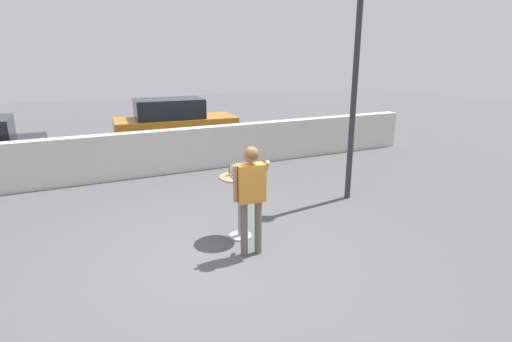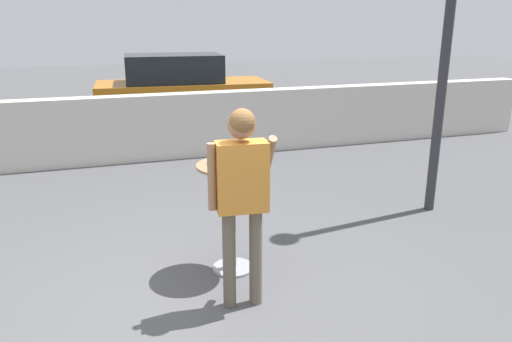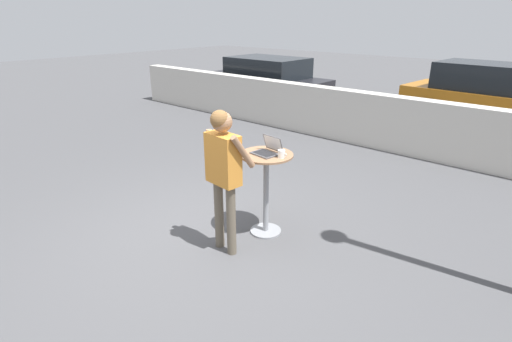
{
  "view_description": "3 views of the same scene",
  "coord_description": "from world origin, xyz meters",
  "px_view_note": "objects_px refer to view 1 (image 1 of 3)",
  "views": [
    {
      "loc": [
        -1.98,
        -5.12,
        3.0
      ],
      "look_at": [
        0.66,
        0.37,
        1.22
      ],
      "focal_mm": 28.0,
      "sensor_mm": 36.0,
      "label": 1
    },
    {
      "loc": [
        -0.7,
        -3.68,
        2.38
      ],
      "look_at": [
        0.63,
        0.34,
        1.09
      ],
      "focal_mm": 35.0,
      "sensor_mm": 36.0,
      "label": 2
    },
    {
      "loc": [
        3.43,
        -2.92,
        2.66
      ],
      "look_at": [
        0.54,
        0.37,
        0.95
      ],
      "focal_mm": 28.0,
      "sensor_mm": 36.0,
      "label": 3
    }
  ],
  "objects_px": {
    "standing_person": "(251,187)",
    "street_lamp": "(357,52)",
    "cafe_table": "(240,197)",
    "coffee_mug": "(252,172)",
    "parked_car_near_street": "(174,122)",
    "laptop": "(239,173)"
  },
  "relations": [
    {
      "from": "standing_person",
      "to": "parked_car_near_street",
      "type": "distance_m",
      "value": 8.17
    },
    {
      "from": "cafe_table",
      "to": "laptop",
      "type": "relative_size",
      "value": 3.22
    },
    {
      "from": "laptop",
      "to": "street_lamp",
      "type": "xyz_separation_m",
      "value": [
        2.88,
        0.76,
        1.91
      ]
    },
    {
      "from": "coffee_mug",
      "to": "standing_person",
      "type": "height_order",
      "value": "standing_person"
    },
    {
      "from": "standing_person",
      "to": "laptop",
      "type": "bearing_deg",
      "value": 81.52
    },
    {
      "from": "parked_car_near_street",
      "to": "street_lamp",
      "type": "xyz_separation_m",
      "value": [
        2.05,
        -6.69,
        2.22
      ]
    },
    {
      "from": "laptop",
      "to": "coffee_mug",
      "type": "distance_m",
      "value": 0.22
    },
    {
      "from": "coffee_mug",
      "to": "laptop",
      "type": "bearing_deg",
      "value": 178.25
    },
    {
      "from": "parked_car_near_street",
      "to": "cafe_table",
      "type": "bearing_deg",
      "value": -96.34
    },
    {
      "from": "standing_person",
      "to": "street_lamp",
      "type": "xyz_separation_m",
      "value": [
        2.98,
        1.42,
        1.93
      ]
    },
    {
      "from": "cafe_table",
      "to": "coffee_mug",
      "type": "relative_size",
      "value": 8.9
    },
    {
      "from": "coffee_mug",
      "to": "parked_car_near_street",
      "type": "height_order",
      "value": "parked_car_near_street"
    },
    {
      "from": "cafe_table",
      "to": "street_lamp",
      "type": "bearing_deg",
      "value": 15.02
    },
    {
      "from": "laptop",
      "to": "street_lamp",
      "type": "distance_m",
      "value": 3.54
    },
    {
      "from": "cafe_table",
      "to": "standing_person",
      "type": "distance_m",
      "value": 0.76
    },
    {
      "from": "laptop",
      "to": "standing_person",
      "type": "relative_size",
      "value": 0.19
    },
    {
      "from": "cafe_table",
      "to": "laptop",
      "type": "xyz_separation_m",
      "value": [
        0.01,
        0.01,
        0.41
      ]
    },
    {
      "from": "laptop",
      "to": "parked_car_near_street",
      "type": "bearing_deg",
      "value": 83.69
    },
    {
      "from": "cafe_table",
      "to": "parked_car_near_street",
      "type": "distance_m",
      "value": 7.51
    },
    {
      "from": "street_lamp",
      "to": "coffee_mug",
      "type": "bearing_deg",
      "value": -163.93
    },
    {
      "from": "standing_person",
      "to": "street_lamp",
      "type": "relative_size",
      "value": 0.36
    },
    {
      "from": "cafe_table",
      "to": "street_lamp",
      "type": "relative_size",
      "value": 0.23
    }
  ]
}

